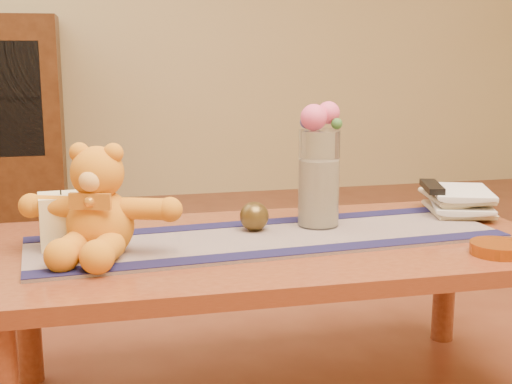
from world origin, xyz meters
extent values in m
cube|color=#632B17|center=(0.00, 0.00, 0.43)|extent=(1.40, 0.70, 0.04)
cylinder|color=#632B17|center=(-0.64, 0.29, 0.21)|extent=(0.07, 0.07, 0.41)
cylinder|color=#632B17|center=(0.64, 0.29, 0.21)|extent=(0.07, 0.07, 0.41)
cube|color=#191F48|center=(-0.01, 0.02, 0.45)|extent=(1.22, 0.43, 0.01)
cube|color=#141339|center=(0.00, -0.13, 0.46)|extent=(1.20, 0.14, 0.00)
cube|color=#141339|center=(-0.02, 0.16, 0.46)|extent=(1.20, 0.14, 0.00)
cube|color=#FDF2BA|center=(-0.52, 0.05, 0.52)|extent=(0.12, 0.12, 0.13)
cylinder|color=black|center=(-0.52, 0.05, 0.59)|extent=(0.00, 0.00, 0.01)
cylinder|color=silver|center=(0.15, 0.10, 0.59)|extent=(0.11, 0.11, 0.26)
cylinder|color=beige|center=(0.15, 0.10, 0.55)|extent=(0.09, 0.09, 0.18)
sphere|color=#E55183|center=(0.13, 0.09, 0.75)|extent=(0.07, 0.07, 0.07)
sphere|color=#E55183|center=(0.17, 0.10, 0.76)|extent=(0.06, 0.06, 0.06)
sphere|color=#444393|center=(0.16, 0.13, 0.75)|extent=(0.04, 0.04, 0.04)
sphere|color=#444393|center=(0.12, 0.12, 0.74)|extent=(0.04, 0.04, 0.04)
sphere|color=#33662D|center=(0.19, 0.08, 0.74)|extent=(0.03, 0.03, 0.03)
sphere|color=#4B3A19|center=(-0.03, 0.09, 0.50)|extent=(0.09, 0.09, 0.08)
imported|color=beige|center=(0.52, 0.18, 0.46)|extent=(0.21, 0.25, 0.02)
imported|color=beige|center=(0.52, 0.17, 0.48)|extent=(0.23, 0.27, 0.02)
imported|color=beige|center=(0.51, 0.18, 0.50)|extent=(0.20, 0.25, 0.02)
imported|color=beige|center=(0.52, 0.18, 0.52)|extent=(0.23, 0.27, 0.02)
cube|color=black|center=(0.52, 0.17, 0.54)|extent=(0.09, 0.17, 0.02)
cylinder|color=#BF5914|center=(0.49, -0.23, 0.46)|extent=(0.14, 0.14, 0.03)
camera|label=1|loc=(-0.44, -1.67, 0.94)|focal=49.52mm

